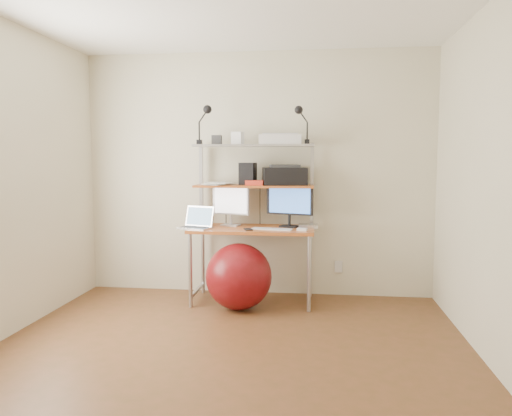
{
  "coord_description": "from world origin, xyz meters",
  "views": [
    {
      "loc": [
        0.64,
        -3.35,
        1.41
      ],
      "look_at": [
        0.07,
        1.15,
        0.96
      ],
      "focal_mm": 35.0,
      "sensor_mm": 36.0,
      "label": 1
    }
  ],
  "objects_px": {
    "monitor_silver": "(231,203)",
    "monitor_black": "(289,203)",
    "printer": "(285,175)",
    "laptop": "(197,223)",
    "exercise_ball": "(239,276)"
  },
  "relations": [
    {
      "from": "monitor_silver",
      "to": "monitor_black",
      "type": "height_order",
      "value": "monitor_black"
    },
    {
      "from": "monitor_silver",
      "to": "printer",
      "type": "bearing_deg",
      "value": 17.09
    },
    {
      "from": "laptop",
      "to": "printer",
      "type": "bearing_deg",
      "value": 36.11
    },
    {
      "from": "exercise_ball",
      "to": "laptop",
      "type": "bearing_deg",
      "value": 159.27
    },
    {
      "from": "laptop",
      "to": "monitor_black",
      "type": "bearing_deg",
      "value": 31.25
    },
    {
      "from": "exercise_ball",
      "to": "monitor_silver",
      "type": "bearing_deg",
      "value": 110.13
    },
    {
      "from": "laptop",
      "to": "exercise_ball",
      "type": "xyz_separation_m",
      "value": [
        0.43,
        -0.16,
        -0.47
      ]
    },
    {
      "from": "laptop",
      "to": "printer",
      "type": "distance_m",
      "value": 0.98
    },
    {
      "from": "monitor_black",
      "to": "exercise_ball",
      "type": "distance_m",
      "value": 0.88
    },
    {
      "from": "printer",
      "to": "exercise_ball",
      "type": "relative_size",
      "value": 0.76
    },
    {
      "from": "monitor_silver",
      "to": "monitor_black",
      "type": "xyz_separation_m",
      "value": [
        0.59,
        -0.02,
        0.01
      ]
    },
    {
      "from": "printer",
      "to": "exercise_ball",
      "type": "height_order",
      "value": "printer"
    },
    {
      "from": "monitor_black",
      "to": "laptop",
      "type": "distance_m",
      "value": 0.92
    },
    {
      "from": "laptop",
      "to": "exercise_ball",
      "type": "height_order",
      "value": "laptop"
    },
    {
      "from": "monitor_black",
      "to": "monitor_silver",
      "type": "bearing_deg",
      "value": -164.28
    }
  ]
}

